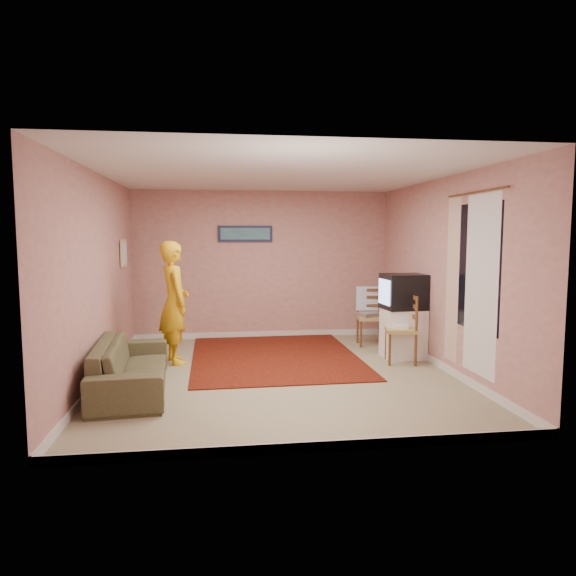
{
  "coord_description": "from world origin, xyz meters",
  "views": [
    {
      "loc": [
        -0.74,
        -6.58,
        1.82
      ],
      "look_at": [
        0.21,
        0.6,
        1.08
      ],
      "focal_mm": 32.0,
      "sensor_mm": 36.0,
      "label": 1
    }
  ],
  "objects": [
    {
      "name": "wall_front",
      "position": [
        0.0,
        -2.5,
        1.3
      ],
      "size": [
        4.5,
        0.02,
        2.6
      ],
      "primitive_type": "cube",
      "color": "tan",
      "rests_on": "ground"
    },
    {
      "name": "picture_left",
      "position": [
        -2.22,
        1.6,
        1.55
      ],
      "size": [
        0.04,
        0.38,
        0.42
      ],
      "color": "#CAB78B",
      "rests_on": "wall_left"
    },
    {
      "name": "chair_b",
      "position": [
        1.81,
        0.37,
        0.6
      ],
      "size": [
        0.5,
        0.52,
        0.53
      ],
      "rotation": [
        0.0,
        0.0,
        -1.76
      ],
      "color": "tan",
      "rests_on": "ground"
    },
    {
      "name": "baseboard_back",
      "position": [
        0.0,
        2.49,
        0.05
      ],
      "size": [
        4.5,
        0.02,
        0.1
      ],
      "primitive_type": "cube",
      "color": "silver",
      "rests_on": "ground"
    },
    {
      "name": "person",
      "position": [
        -1.4,
        0.81,
        0.87
      ],
      "size": [
        0.6,
        0.74,
        1.75
      ],
      "primitive_type": "imported",
      "rotation": [
        0.0,
        0.0,
        1.9
      ],
      "color": "gold",
      "rests_on": "ground"
    },
    {
      "name": "ceiling",
      "position": [
        0.0,
        0.0,
        2.6
      ],
      "size": [
        4.5,
        5.0,
        0.02
      ],
      "primitive_type": "cube",
      "color": "silver",
      "rests_on": "wall_back"
    },
    {
      "name": "curtain_sheer",
      "position": [
        2.23,
        -1.05,
        1.25
      ],
      "size": [
        0.01,
        0.75,
        2.1
      ],
      "primitive_type": "cube",
      "color": "silver",
      "rests_on": "wall_right"
    },
    {
      "name": "curtain_floral",
      "position": [
        2.21,
        -0.35,
        1.25
      ],
      "size": [
        0.01,
        0.35,
        2.1
      ],
      "primitive_type": "cube",
      "color": "beige",
      "rests_on": "wall_right"
    },
    {
      "name": "wall_right",
      "position": [
        2.25,
        0.0,
        1.3
      ],
      "size": [
        0.02,
        5.0,
        2.6
      ],
      "primitive_type": "cube",
      "color": "tan",
      "rests_on": "ground"
    },
    {
      "name": "dvd_player",
      "position": [
        1.72,
        1.57,
        0.52
      ],
      "size": [
        0.45,
        0.38,
        0.07
      ],
      "primitive_type": "cube",
      "rotation": [
        0.0,
        0.0,
        0.32
      ],
      "color": "#B0B0B5",
      "rests_on": "chair_a"
    },
    {
      "name": "baseboard_right",
      "position": [
        2.24,
        0.0,
        0.05
      ],
      "size": [
        0.02,
        5.0,
        0.1
      ],
      "primitive_type": "cube",
      "color": "silver",
      "rests_on": "ground"
    },
    {
      "name": "baseboard_left",
      "position": [
        -2.24,
        0.0,
        0.05
      ],
      "size": [
        0.02,
        5.0,
        0.1
      ],
      "primitive_type": "cube",
      "color": "silver",
      "rests_on": "ground"
    },
    {
      "name": "curtain_rod",
      "position": [
        2.2,
        -0.9,
        2.32
      ],
      "size": [
        0.02,
        1.4,
        0.02
      ],
      "primitive_type": "cylinder",
      "rotation": [
        1.57,
        0.0,
        0.0
      ],
      "color": "brown",
      "rests_on": "wall_right"
    },
    {
      "name": "picture_back",
      "position": [
        -0.3,
        2.47,
        1.85
      ],
      "size": [
        0.95,
        0.04,
        0.28
      ],
      "color": "#141838",
      "rests_on": "wall_back"
    },
    {
      "name": "baseboard_front",
      "position": [
        0.0,
        -2.49,
        0.05
      ],
      "size": [
        4.5,
        0.02,
        0.1
      ],
      "primitive_type": "cube",
      "color": "silver",
      "rests_on": "ground"
    },
    {
      "name": "game_console",
      "position": [
        1.81,
        0.37,
        0.52
      ],
      "size": [
        0.24,
        0.2,
        0.04
      ],
      "primitive_type": "cube",
      "rotation": [
        0.0,
        0.0,
        -0.25
      ],
      "color": "white",
      "rests_on": "chair_b"
    },
    {
      "name": "tv_cabinet",
      "position": [
        1.95,
        0.68,
        0.37
      ],
      "size": [
        0.58,
        0.52,
        0.73
      ],
      "primitive_type": "cube",
      "color": "white",
      "rests_on": "ground"
    },
    {
      "name": "area_rug",
      "position": [
        0.06,
        0.94,
        0.01
      ],
      "size": [
        2.49,
        3.09,
        0.02
      ],
      "primitive_type": "cube",
      "rotation": [
        0.0,
        0.0,
        0.02
      ],
      "color": "#310506",
      "rests_on": "ground"
    },
    {
      "name": "crt_tv",
      "position": [
        1.94,
        0.67,
        0.99
      ],
      "size": [
        0.63,
        0.57,
        0.52
      ],
      "rotation": [
        0.0,
        0.0,
        0.04
      ],
      "color": "black",
      "rests_on": "tv_cabinet"
    },
    {
      "name": "sofa",
      "position": [
        -1.8,
        -0.48,
        0.29
      ],
      "size": [
        0.95,
        2.07,
        0.59
      ],
      "primitive_type": "imported",
      "rotation": [
        0.0,
        0.0,
        1.65
      ],
      "color": "brown",
      "rests_on": "ground"
    },
    {
      "name": "ground",
      "position": [
        0.0,
        0.0,
        0.0
      ],
      "size": [
        5.0,
        5.0,
        0.0
      ],
      "primitive_type": "plane",
      "color": "gray",
      "rests_on": "ground"
    },
    {
      "name": "window",
      "position": [
        2.24,
        -0.9,
        1.45
      ],
      "size": [
        0.01,
        1.1,
        1.5
      ],
      "primitive_type": "cube",
      "color": "black",
      "rests_on": "wall_right"
    },
    {
      "name": "wall_left",
      "position": [
        -2.25,
        0.0,
        1.3
      ],
      "size": [
        0.02,
        5.0,
        2.6
      ],
      "primitive_type": "cube",
      "color": "tan",
      "rests_on": "ground"
    },
    {
      "name": "wall_back",
      "position": [
        0.0,
        2.5,
        1.3
      ],
      "size": [
        4.5,
        0.02,
        2.6
      ],
      "primitive_type": "cube",
      "color": "tan",
      "rests_on": "ground"
    },
    {
      "name": "chair_a",
      "position": [
        1.72,
        1.57,
        0.58
      ],
      "size": [
        0.47,
        0.45,
        0.51
      ],
      "rotation": [
        0.0,
        0.0,
        -0.11
      ],
      "color": "tan",
      "rests_on": "ground"
    },
    {
      "name": "blue_throw",
      "position": [
        1.72,
        1.76,
        0.76
      ],
      "size": [
        0.38,
        0.05,
        0.4
      ],
      "primitive_type": "cube",
      "color": "#8DB6E7",
      "rests_on": "chair_a"
    }
  ]
}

